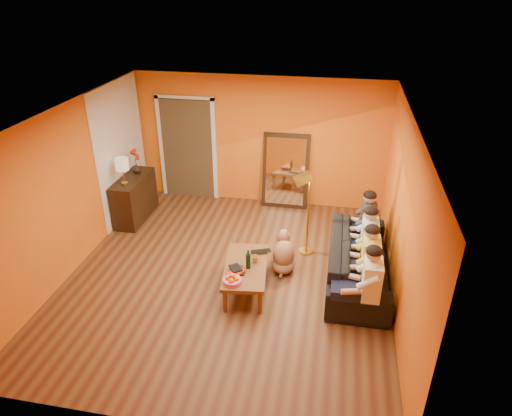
% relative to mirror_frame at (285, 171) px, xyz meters
% --- Properties ---
extents(room_shell, '(5.00, 5.50, 2.60)m').
position_rel_mirror_frame_xyz_m(room_shell, '(-0.55, -2.26, 0.54)').
color(room_shell, brown).
rests_on(room_shell, ground).
extents(white_accent, '(0.02, 1.90, 2.58)m').
position_rel_mirror_frame_xyz_m(white_accent, '(-3.04, -0.88, 0.54)').
color(white_accent, white).
rests_on(white_accent, wall_left).
extents(doorway_recess, '(1.06, 0.30, 2.10)m').
position_rel_mirror_frame_xyz_m(doorway_recess, '(-2.05, 0.20, 0.29)').
color(doorway_recess, '#3F2D19').
rests_on(doorway_recess, floor).
extents(door_jamb_left, '(0.08, 0.06, 2.20)m').
position_rel_mirror_frame_xyz_m(door_jamb_left, '(-2.62, 0.08, 0.29)').
color(door_jamb_left, white).
rests_on(door_jamb_left, wall_back).
extents(door_jamb_right, '(0.08, 0.06, 2.20)m').
position_rel_mirror_frame_xyz_m(door_jamb_right, '(-1.48, 0.08, 0.29)').
color(door_jamb_right, white).
rests_on(door_jamb_right, wall_back).
extents(door_header, '(1.22, 0.06, 0.08)m').
position_rel_mirror_frame_xyz_m(door_header, '(-2.05, 0.08, 1.36)').
color(door_header, white).
rests_on(door_header, wall_back).
extents(mirror_frame, '(0.92, 0.27, 1.51)m').
position_rel_mirror_frame_xyz_m(mirror_frame, '(0.00, 0.00, 0.00)').
color(mirror_frame, black).
rests_on(mirror_frame, floor).
extents(mirror_glass, '(0.78, 0.21, 1.35)m').
position_rel_mirror_frame_xyz_m(mirror_glass, '(0.00, -0.04, 0.00)').
color(mirror_glass, white).
rests_on(mirror_glass, mirror_frame).
extents(sideboard, '(0.44, 1.18, 0.85)m').
position_rel_mirror_frame_xyz_m(sideboard, '(-2.79, -1.08, -0.34)').
color(sideboard, black).
rests_on(sideboard, floor).
extents(table_lamp, '(0.24, 0.24, 0.51)m').
position_rel_mirror_frame_xyz_m(table_lamp, '(-2.79, -1.38, 0.34)').
color(table_lamp, beige).
rests_on(table_lamp, sideboard).
extents(sofa, '(2.31, 0.90, 0.68)m').
position_rel_mirror_frame_xyz_m(sofa, '(1.45, -2.30, -0.42)').
color(sofa, black).
rests_on(sofa, floor).
extents(coffee_table, '(0.76, 1.28, 0.42)m').
position_rel_mirror_frame_xyz_m(coffee_table, '(-0.21, -2.89, -0.55)').
color(coffee_table, brown).
rests_on(coffee_table, floor).
extents(floor_lamp, '(0.37, 0.34, 1.44)m').
position_rel_mirror_frame_xyz_m(floor_lamp, '(0.60, -1.71, -0.04)').
color(floor_lamp, gold).
rests_on(floor_lamp, floor).
extents(dog, '(0.44, 0.62, 0.68)m').
position_rel_mirror_frame_xyz_m(dog, '(0.28, -2.28, -0.42)').
color(dog, '#AC6F4D').
rests_on(dog, floor).
extents(person_far_left, '(0.70, 0.44, 1.22)m').
position_rel_mirror_frame_xyz_m(person_far_left, '(1.58, -3.30, -0.15)').
color(person_far_left, white).
rests_on(person_far_left, sofa).
extents(person_mid_left, '(0.70, 0.44, 1.22)m').
position_rel_mirror_frame_xyz_m(person_mid_left, '(1.58, -2.75, -0.15)').
color(person_mid_left, '#D6C847').
rests_on(person_mid_left, sofa).
extents(person_mid_right, '(0.70, 0.44, 1.22)m').
position_rel_mirror_frame_xyz_m(person_mid_right, '(1.58, -2.20, -0.15)').
color(person_mid_right, '#97CBE9').
rests_on(person_mid_right, sofa).
extents(person_far_right, '(0.70, 0.44, 1.22)m').
position_rel_mirror_frame_xyz_m(person_far_right, '(1.58, -1.65, -0.15)').
color(person_far_right, '#313136').
rests_on(person_far_right, sofa).
extents(fruit_bowl, '(0.26, 0.26, 0.16)m').
position_rel_mirror_frame_xyz_m(fruit_bowl, '(-0.31, -3.34, -0.26)').
color(fruit_bowl, '#F25594').
rests_on(fruit_bowl, coffee_table).
extents(wine_bottle, '(0.07, 0.07, 0.31)m').
position_rel_mirror_frame_xyz_m(wine_bottle, '(-0.16, -2.94, -0.18)').
color(wine_bottle, black).
rests_on(wine_bottle, coffee_table).
extents(tumbler, '(0.14, 0.14, 0.10)m').
position_rel_mirror_frame_xyz_m(tumbler, '(-0.09, -2.77, -0.29)').
color(tumbler, '#B27F3F').
rests_on(tumbler, coffee_table).
extents(laptop, '(0.36, 0.30, 0.02)m').
position_rel_mirror_frame_xyz_m(laptop, '(-0.03, -2.54, -0.33)').
color(laptop, black).
rests_on(laptop, coffee_table).
extents(book_lower, '(0.26, 0.30, 0.02)m').
position_rel_mirror_frame_xyz_m(book_lower, '(-0.39, -3.09, -0.33)').
color(book_lower, black).
rests_on(book_lower, coffee_table).
extents(book_mid, '(0.27, 0.30, 0.02)m').
position_rel_mirror_frame_xyz_m(book_mid, '(-0.38, -3.08, -0.31)').
color(book_mid, '#AE2313').
rests_on(book_mid, book_lower).
extents(book_upper, '(0.24, 0.25, 0.02)m').
position_rel_mirror_frame_xyz_m(book_upper, '(-0.39, -3.10, -0.29)').
color(book_upper, black).
rests_on(book_upper, book_mid).
extents(vase, '(0.17, 0.17, 0.17)m').
position_rel_mirror_frame_xyz_m(vase, '(-2.79, -0.83, 0.18)').
color(vase, black).
rests_on(vase, sideboard).
extents(flowers, '(0.17, 0.17, 0.51)m').
position_rel_mirror_frame_xyz_m(flowers, '(-2.79, -0.83, 0.47)').
color(flowers, '#AE2313').
rests_on(flowers, vase).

